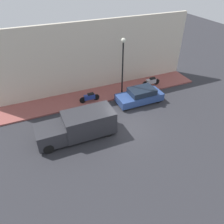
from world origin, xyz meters
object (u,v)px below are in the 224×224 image
(motorcycle_blue, at_px, (90,97))
(streetlamp, at_px, (123,59))
(parked_car, at_px, (140,96))
(scooter_silver, at_px, (151,82))
(delivery_van, at_px, (77,126))

(motorcycle_blue, distance_m, streetlamp, 4.22)
(parked_car, distance_m, scooter_silver, 3.01)
(streetlamp, bearing_deg, parked_car, -142.45)
(parked_car, xyz_separation_m, delivery_van, (-2.18, 6.07, 0.30))
(motorcycle_blue, height_order, scooter_silver, scooter_silver)
(parked_car, relative_size, delivery_van, 0.74)
(streetlamp, bearing_deg, motorcycle_blue, 85.98)
(delivery_van, xyz_separation_m, scooter_silver, (4.12, -8.37, -0.35))
(motorcycle_blue, xyz_separation_m, scooter_silver, (0.37, -6.28, 0.02))
(parked_car, bearing_deg, motorcycle_blue, 68.41)
(scooter_silver, xyz_separation_m, streetlamp, (-0.57, 3.35, 3.02))
(delivery_van, relative_size, motorcycle_blue, 3.02)
(delivery_van, xyz_separation_m, motorcycle_blue, (3.75, -2.09, -0.37))
(scooter_silver, relative_size, streetlamp, 0.36)
(delivery_van, bearing_deg, streetlamp, -54.76)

